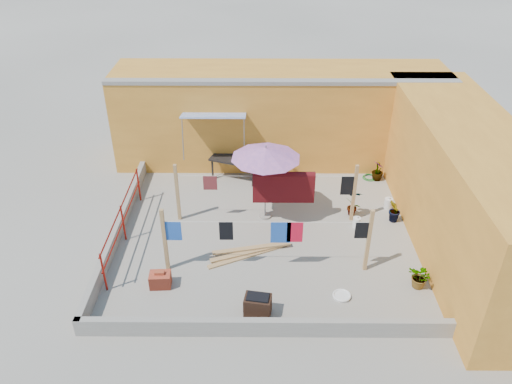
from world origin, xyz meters
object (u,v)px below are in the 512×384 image
at_px(outdoor_table, 236,160).
at_px(white_basin, 342,296).
at_px(brazier, 258,305).
at_px(water_jug_b, 357,222).
at_px(brick_stack, 160,280).
at_px(patio_umbrella, 266,153).
at_px(water_jug_a, 388,203).
at_px(green_hose, 369,177).
at_px(plant_back_a, 280,168).

bearing_deg(outdoor_table, white_basin, -64.09).
relative_size(brazier, water_jug_b, 1.85).
height_order(brick_stack, water_jug_b, brick_stack).
xyz_separation_m(patio_umbrella, water_jug_a, (3.71, 0.48, -1.92)).
xyz_separation_m(brick_stack, water_jug_b, (5.16, 2.48, -0.03)).
height_order(brick_stack, green_hose, brick_stack).
height_order(outdoor_table, green_hose, outdoor_table).
bearing_deg(outdoor_table, water_jug_b, -38.02).
distance_m(outdoor_table, green_hose, 4.48).
xyz_separation_m(brazier, green_hose, (3.69, 6.17, -0.23)).
distance_m(white_basin, green_hose, 5.87).
relative_size(brazier, water_jug_a, 1.70).
bearing_deg(white_basin, green_hose, 73.10).
bearing_deg(plant_back_a, brazier, -96.64).
xyz_separation_m(white_basin, water_jug_b, (0.81, 2.85, 0.12)).
bearing_deg(white_basin, outdoor_table, 115.91).
distance_m(patio_umbrella, brazier, 4.30).
relative_size(brick_stack, water_jug_a, 1.37).
relative_size(patio_umbrella, plant_back_a, 3.10).
distance_m(brazier, plant_back_a, 6.21).
relative_size(water_jug_a, plant_back_a, 0.51).
height_order(green_hose, plant_back_a, plant_back_a).
bearing_deg(green_hose, brick_stack, -139.10).
height_order(patio_umbrella, water_jug_a, patio_umbrella).
bearing_deg(water_jug_a, outdoor_table, 158.86).
bearing_deg(brazier, green_hose, 59.07).
height_order(brazier, water_jug_b, brazier).
bearing_deg(plant_back_a, brick_stack, -120.42).
xyz_separation_m(brazier, water_jug_a, (3.91, 4.37, -0.09)).
bearing_deg(white_basin, plant_back_a, 102.77).
height_order(patio_umbrella, green_hose, patio_umbrella).
distance_m(patio_umbrella, white_basin, 4.30).
height_order(white_basin, water_jug_a, water_jug_a).
distance_m(outdoor_table, brazier, 6.22).
distance_m(brick_stack, white_basin, 4.37).
bearing_deg(patio_umbrella, plant_back_a, 77.25).
height_order(patio_umbrella, water_jug_b, patio_umbrella).
distance_m(outdoor_table, plant_back_a, 1.49).
bearing_deg(plant_back_a, patio_umbrella, -102.75).
distance_m(patio_umbrella, water_jug_b, 3.28).
bearing_deg(green_hose, water_jug_a, -83.18).
xyz_separation_m(brick_stack, brazier, (2.36, -0.92, 0.07)).
xyz_separation_m(patio_umbrella, white_basin, (1.79, -3.34, -2.05)).
relative_size(white_basin, water_jug_b, 1.24).
bearing_deg(water_jug_a, green_hose, 96.82).
relative_size(patio_umbrella, water_jug_b, 6.60).
bearing_deg(patio_umbrella, white_basin, -61.83).
relative_size(brazier, plant_back_a, 0.87).
xyz_separation_m(white_basin, green_hose, (1.71, 5.61, -0.01)).
xyz_separation_m(outdoor_table, brazier, (0.74, -6.17, -0.42)).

